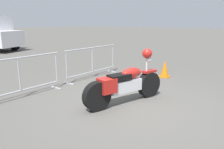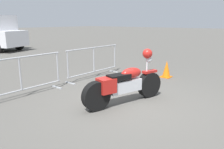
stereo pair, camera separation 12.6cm
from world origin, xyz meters
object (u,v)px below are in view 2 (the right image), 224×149
(traffic_cone, at_px, (167,69))
(crowd_barrier_near, at_px, (21,77))
(motorcycle, at_px, (125,84))
(crowd_barrier_far, at_px, (94,62))

(traffic_cone, bearing_deg, crowd_barrier_near, 155.17)
(motorcycle, xyz_separation_m, crowd_barrier_near, (-1.36, 2.32, 0.07))
(motorcycle, relative_size, crowd_barrier_near, 0.92)
(crowd_barrier_far, bearing_deg, motorcycle, -120.39)
(motorcycle, height_order, crowd_barrier_near, motorcycle)
(crowd_barrier_far, bearing_deg, traffic_cone, -51.32)
(crowd_barrier_far, relative_size, traffic_cone, 4.08)
(motorcycle, xyz_separation_m, traffic_cone, (2.96, 0.32, -0.20))
(motorcycle, distance_m, crowd_barrier_far, 2.69)
(motorcycle, xyz_separation_m, crowd_barrier_far, (1.36, 2.32, 0.07))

